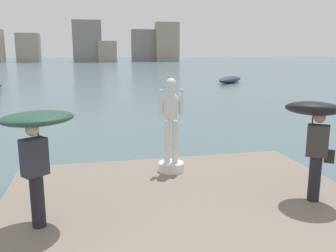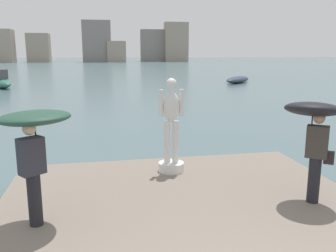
{
  "view_description": "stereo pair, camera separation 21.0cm",
  "coord_description": "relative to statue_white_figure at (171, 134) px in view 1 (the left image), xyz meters",
  "views": [
    {
      "loc": [
        -1.75,
        -1.97,
        3.19
      ],
      "look_at": [
        0.0,
        5.82,
        1.55
      ],
      "focal_mm": 38.31,
      "sensor_mm": 36.0,
      "label": 1
    },
    {
      "loc": [
        -1.54,
        -2.02,
        3.19
      ],
      "look_at": [
        0.0,
        5.82,
        1.55
      ],
      "focal_mm": 38.31,
      "sensor_mm": 36.0,
      "label": 2
    }
  ],
  "objects": [
    {
      "name": "ground_plane",
      "position": [
        -0.12,
        33.98,
        -1.31
      ],
      "size": [
        400.0,
        400.0,
        0.0
      ],
      "primitive_type": "plane",
      "color": "#4C666B"
    },
    {
      "name": "onlooker_left",
      "position": [
        -2.68,
        -2.17,
        0.64
      ],
      "size": [
        1.61,
        1.61,
        1.92
      ],
      "color": "black",
      "rests_on": "pier"
    },
    {
      "name": "boat_mid",
      "position": [
        13.13,
        28.36,
        -0.96
      ],
      "size": [
        4.56,
        4.67,
        0.7
      ],
      "color": "#2D384C",
      "rests_on": "ground"
    },
    {
      "name": "distant_skyline",
      "position": [
        -0.85,
        120.68,
        4.47
      ],
      "size": [
        65.68,
        10.53,
        13.79
      ],
      "color": "gray",
      "rests_on": "ground"
    },
    {
      "name": "statue_white_figure",
      "position": [
        0.0,
        0.0,
        0.0
      ],
      "size": [
        0.61,
        0.61,
        2.22
      ],
      "color": "silver",
      "rests_on": "pier"
    },
    {
      "name": "onlooker_right",
      "position": [
        2.23,
        -2.22,
        0.62
      ],
      "size": [
        1.45,
        1.46,
        1.98
      ],
      "color": "black",
      "rests_on": "pier"
    }
  ]
}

